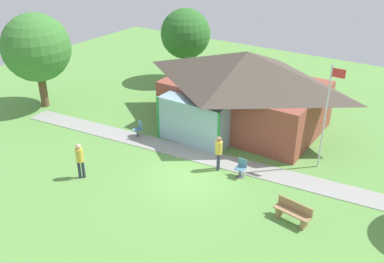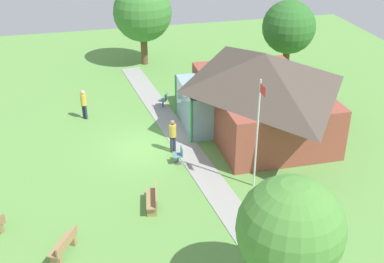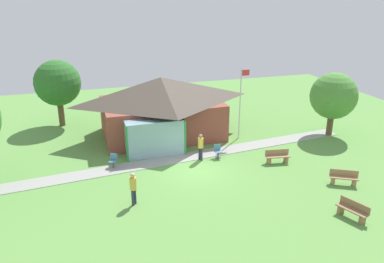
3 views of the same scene
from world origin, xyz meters
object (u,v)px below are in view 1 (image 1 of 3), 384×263
object	(u,v)px
pavilion	(243,88)
bench_mid_right	(293,213)
patio_chair_west	(139,130)
visitor_on_path	(219,150)
patio_chair_lawn_spare	(241,168)
tree_west_hedge	(36,48)
tree_behind_pavilion_left	(186,34)
visitor_strolling_lawn	(80,158)
flagpole	(326,113)

from	to	relation	value
pavilion	bench_mid_right	distance (m)	9.05
patio_chair_west	visitor_on_path	xyz separation A→B (m)	(5.34, -0.56, 0.61)
patio_chair_lawn_spare	visitor_on_path	size ratio (longest dim) A/B	0.49
tree_west_hedge	tree_behind_pavilion_left	xyz separation A→B (m)	(4.71, 8.91, -0.35)
patio_chair_west	visitor_strolling_lawn	size ratio (longest dim) A/B	0.49
patio_chair_west	patio_chair_lawn_spare	size ratio (longest dim) A/B	1.00
bench_mid_right	tree_west_hedge	size ratio (longest dim) A/B	0.27
flagpole	tree_west_hedge	xyz separation A→B (m)	(-16.95, -2.25, 0.92)
flagpole	patio_chair_west	distance (m)	9.83
flagpole	tree_west_hedge	world-z (taller)	tree_west_hedge
patio_chair_west	tree_west_hedge	world-z (taller)	tree_west_hedge
bench_mid_right	visitor_strolling_lawn	xyz separation A→B (m)	(-9.27, -2.30, 0.62)
pavilion	flagpole	size ratio (longest dim) A/B	1.82
patio_chair_lawn_spare	visitor_on_path	distance (m)	1.32
patio_chair_west	patio_chair_lawn_spare	xyz separation A→B (m)	(6.51, -0.51, 0.00)
flagpole	tree_west_hedge	size ratio (longest dim) A/B	0.88
patio_chair_west	tree_behind_pavilion_left	distance (m)	9.92
bench_mid_right	tree_behind_pavilion_left	distance (m)	17.30
visitor_strolling_lawn	tree_west_hedge	bearing A→B (deg)	-76.66
visitor_strolling_lawn	visitor_on_path	xyz separation A→B (m)	(4.86, 4.08, 0.00)
pavilion	bench_mid_right	world-z (taller)	pavilion
pavilion	patio_chair_west	distance (m)	6.21
visitor_on_path	tree_behind_pavilion_left	distance (m)	12.88
pavilion	tree_west_hedge	distance (m)	12.56
pavilion	patio_chair_lawn_spare	bearing A→B (deg)	-62.78
pavilion	bench_mid_right	size ratio (longest dim) A/B	5.98
patio_chair_lawn_spare	visitor_strolling_lawn	distance (m)	7.33
visitor_on_path	tree_west_hedge	distance (m)	13.34
bench_mid_right	visitor_on_path	xyz separation A→B (m)	(-4.41, 1.78, 0.62)
pavilion	patio_chair_west	bearing A→B (deg)	-132.33
pavilion	visitor_on_path	world-z (taller)	pavilion
tree_west_hedge	visitor_strolling_lawn	bearing A→B (deg)	-29.85
bench_mid_right	tree_west_hedge	distance (m)	17.94
flagpole	tree_behind_pavilion_left	world-z (taller)	tree_behind_pavilion_left
bench_mid_right	patio_chair_lawn_spare	world-z (taller)	patio_chair_lawn_spare
flagpole	visitor_on_path	xyz separation A→B (m)	(-3.90, -2.87, -1.81)
tree_west_hedge	bench_mid_right	bearing A→B (deg)	-7.83
patio_chair_lawn_spare	visitor_strolling_lawn	bearing A→B (deg)	35.85
patio_chair_lawn_spare	patio_chair_west	bearing A→B (deg)	-3.03
bench_mid_right	tree_behind_pavilion_left	xyz separation A→B (m)	(-12.75, 11.31, 3.00)
tree_behind_pavilion_left	bench_mid_right	bearing A→B (deg)	-41.58
pavilion	patio_chair_lawn_spare	xyz separation A→B (m)	(2.52, -4.90, -1.84)
visitor_strolling_lawn	flagpole	bearing A→B (deg)	171.62
flagpole	tree_behind_pavilion_left	size ratio (longest dim) A/B	0.99
pavilion	flagpole	world-z (taller)	flagpole
patio_chair_west	tree_west_hedge	distance (m)	8.40
tree_behind_pavilion_left	patio_chair_lawn_spare	bearing A→B (deg)	-44.93
bench_mid_right	visitor_strolling_lawn	distance (m)	9.57
pavilion	visitor_on_path	bearing A→B (deg)	-74.78
flagpole	patio_chair_west	world-z (taller)	flagpole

